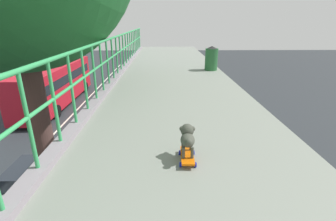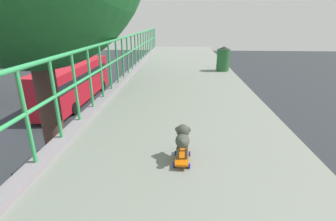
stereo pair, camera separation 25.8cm
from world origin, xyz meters
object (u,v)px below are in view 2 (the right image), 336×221
object	(u,v)px
litter_bin	(223,58)
city_bus	(74,81)
car_silver_fifth	(50,173)
toy_skateboard	(182,157)
small_dog	(183,137)

from	to	relation	value
litter_bin	city_bus	bearing A→B (deg)	131.44
car_silver_fifth	toy_skateboard	bearing A→B (deg)	-47.41
small_dog	litter_bin	size ratio (longest dim) A/B	0.49
car_silver_fifth	small_dog	bearing A→B (deg)	-47.13
small_dog	litter_bin	world-z (taller)	litter_bin
car_silver_fifth	toy_skateboard	xyz separation A→B (m)	(5.66, -6.16, 4.68)
toy_skateboard	litter_bin	size ratio (longest dim) A/B	0.54
small_dog	toy_skateboard	bearing A→B (deg)	-91.30
car_silver_fifth	small_dog	size ratio (longest dim) A/B	11.73
small_dog	litter_bin	distance (m)	5.81
car_silver_fifth	litter_bin	distance (m)	8.62
toy_skateboard	litter_bin	xyz separation A→B (m)	(1.34, 5.71, 0.34)
toy_skateboard	small_dog	distance (m)	0.24
city_bus	litter_bin	world-z (taller)	litter_bin
city_bus	car_silver_fifth	bearing A→B (deg)	-72.24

